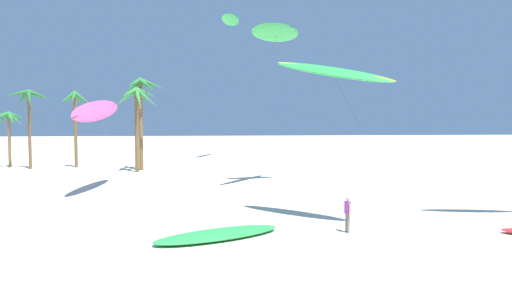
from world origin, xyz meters
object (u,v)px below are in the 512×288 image
flying_kite_1 (231,20)px  grounded_kite_3 (218,234)px  palm_tree_3 (141,96)px  palm_tree_0 (9,120)px  flying_kite_3 (277,33)px  flying_kite_4 (97,110)px  flying_kite_5 (332,72)px  palm_tree_1 (29,103)px  palm_tree_4 (136,103)px  person_foreground_walker (348,213)px  palm_tree_2 (75,106)px

flying_kite_1 → grounded_kite_3: (-2.42, -40.44, -18.68)m
palm_tree_3 → grounded_kite_3: size_ratio=1.57×
palm_tree_0 → flying_kite_3: bearing=-31.5°
flying_kite_4 → flying_kite_5: size_ratio=0.99×
palm_tree_0 → grounded_kite_3: bearing=-54.6°
palm_tree_1 → palm_tree_4: size_ratio=1.00×
palm_tree_4 → palm_tree_3: bearing=81.7°
palm_tree_3 → flying_kite_1: bearing=51.2°
flying_kite_3 → flying_kite_5: bearing=-85.7°
person_foreground_walker → palm_tree_1: bearing=130.8°
palm_tree_3 → grounded_kite_3: (7.61, -27.94, -7.71)m
palm_tree_4 → person_foreground_walker: palm_tree_4 is taller
palm_tree_2 → grounded_kite_3: palm_tree_2 is taller
palm_tree_4 → grounded_kite_3: palm_tree_4 is taller
palm_tree_2 → flying_kite_4: size_ratio=0.99×
flying_kite_4 → person_foreground_walker: bearing=-43.0°
palm_tree_3 → grounded_kite_3: bearing=-74.8°
person_foreground_walker → palm_tree_4: bearing=118.3°
flying_kite_5 → palm_tree_1: bearing=132.7°
palm_tree_3 → palm_tree_4: 1.89m
flying_kite_3 → flying_kite_4: size_ratio=1.54×
flying_kite_3 → person_foreground_walker: (1.15, -14.85, -11.27)m
palm_tree_2 → person_foreground_walker: (21.55, -31.12, -5.95)m
palm_tree_3 → flying_kite_1: flying_kite_1 is taller
flying_kite_3 → palm_tree_0: bearing=148.5°
palm_tree_0 → palm_tree_2: (7.43, -0.80, 1.59)m
flying_kite_1 → flying_kite_5: flying_kite_1 is taller
flying_kite_3 → flying_kite_4: 15.03m
flying_kite_1 → flying_kite_3: size_ratio=1.48×
grounded_kite_3 → flying_kite_5: bearing=22.9°
flying_kite_1 → flying_kite_3: flying_kite_1 is taller
flying_kite_4 → grounded_kite_3: 17.61m
palm_tree_3 → grounded_kite_3: 29.97m
grounded_kite_3 → palm_tree_2: bearing=116.2°
palm_tree_2 → palm_tree_4: palm_tree_4 is taller
palm_tree_4 → flying_kite_5: 27.46m
flying_kite_4 → flying_kite_5: 18.76m
grounded_kite_3 → palm_tree_1: bearing=123.2°
flying_kite_5 → person_foreground_walker: 7.17m
flying_kite_1 → person_foreground_walker: size_ratio=11.50×
palm_tree_0 → palm_tree_3: 16.08m
flying_kite_5 → palm_tree_4: bearing=120.0°
palm_tree_3 → flying_kite_1: size_ratio=0.50×
flying_kite_4 → grounded_kite_3: (8.72, -14.13, -5.87)m
flying_kite_3 → flying_kite_5: flying_kite_3 is taller
flying_kite_3 → person_foreground_walker: bearing=-85.6°
palm_tree_0 → flying_kite_1: flying_kite_1 is taller
palm_tree_0 → palm_tree_4: palm_tree_4 is taller
palm_tree_3 → palm_tree_4: size_ratio=1.13×
palm_tree_3 → flying_kite_3: 18.41m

